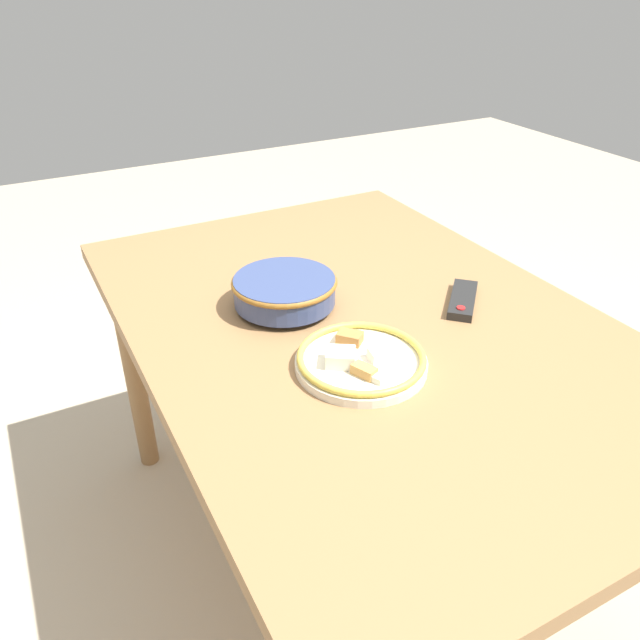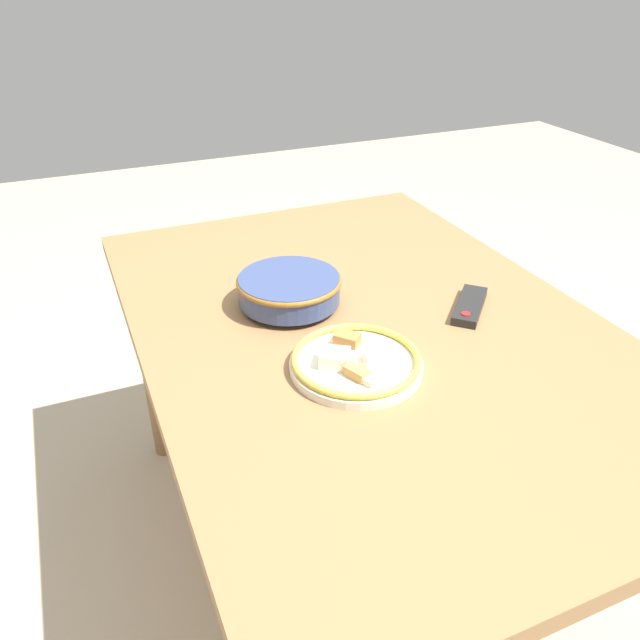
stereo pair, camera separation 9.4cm
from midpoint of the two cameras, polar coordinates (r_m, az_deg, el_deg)
The scene contains 5 objects.
ground_plane at distance 1.90m, azimuth 1.82°, elevation -20.54°, with size 8.00×8.00×0.00m, color #B7A88E.
dining_table at distance 1.43m, azimuth 2.27°, elevation -2.80°, with size 1.45×0.98×0.78m.
noodle_bowl at distance 1.42m, azimuth -5.17°, elevation 2.70°, with size 0.24×0.24×0.07m.
food_plate at distance 1.22m, azimuth 1.54°, elevation -3.76°, with size 0.26×0.26×0.05m.
tv_remote at distance 1.47m, azimuth 11.14°, elevation 1.78°, with size 0.16×0.16×0.02m.
Camera 1 is at (1.00, -0.65, 1.48)m, focal length 35.00 mm.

